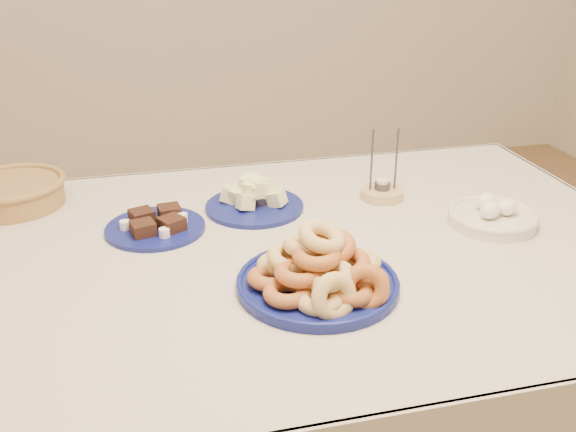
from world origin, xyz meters
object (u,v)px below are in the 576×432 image
object	(u,v)px
brownie_plate	(156,225)
candle_holder	(382,192)
melon_plate	(253,198)
wicker_basket	(13,191)
egg_bowl	(493,216)
dining_table	(283,289)
donut_platter	(320,273)

from	to	relation	value
brownie_plate	candle_holder	distance (m)	0.59
melon_plate	candle_holder	distance (m)	0.34
wicker_basket	candle_holder	xyz separation A→B (m)	(0.93, -0.18, -0.02)
melon_plate	brownie_plate	xyz separation A→B (m)	(-0.25, -0.07, -0.01)
brownie_plate	egg_bowl	distance (m)	0.80
wicker_basket	egg_bowl	world-z (taller)	same
melon_plate	wicker_basket	bearing A→B (deg)	164.34
dining_table	wicker_basket	size ratio (longest dim) A/B	4.91
dining_table	donut_platter	distance (m)	0.24
brownie_plate	dining_table	bearing A→B (deg)	-30.62
brownie_plate	donut_platter	bearing A→B (deg)	-49.55
wicker_basket	egg_bowl	distance (m)	1.19
melon_plate	egg_bowl	distance (m)	0.58
donut_platter	wicker_basket	size ratio (longest dim) A/B	1.03
dining_table	melon_plate	distance (m)	0.27
wicker_basket	candle_holder	size ratio (longest dim) A/B	1.86
brownie_plate	wicker_basket	distance (m)	0.42
dining_table	donut_platter	bearing A→B (deg)	-81.22
donut_platter	brownie_plate	size ratio (longest dim) A/B	1.25
dining_table	egg_bowl	xyz separation A→B (m)	(0.51, -0.00, 0.13)
egg_bowl	brownie_plate	bearing A→B (deg)	168.48
candle_holder	egg_bowl	bearing A→B (deg)	-47.56
donut_platter	egg_bowl	size ratio (longest dim) A/B	1.32
candle_holder	egg_bowl	distance (m)	0.29
donut_platter	melon_plate	bearing A→B (deg)	96.93
wicker_basket	candle_holder	bearing A→B (deg)	-11.03
egg_bowl	wicker_basket	bearing A→B (deg)	160.61
brownie_plate	melon_plate	bearing A→B (deg)	16.16
dining_table	donut_platter	xyz separation A→B (m)	(0.03, -0.19, 0.14)
brownie_plate	candle_holder	world-z (taller)	candle_holder
candle_holder	wicker_basket	bearing A→B (deg)	168.97
wicker_basket	egg_bowl	xyz separation A→B (m)	(1.12, -0.39, -0.02)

